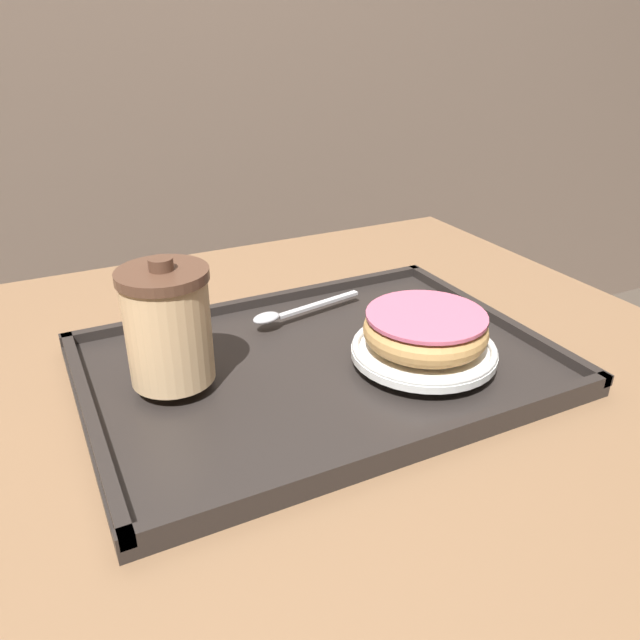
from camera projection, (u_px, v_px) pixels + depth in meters
The scene contains 6 objects.
cafe_table at pixel (311, 483), 0.78m from camera, with size 0.93×0.83×0.72m.
serving_tray at pixel (320, 367), 0.68m from camera, with size 0.49×0.35×0.02m.
coffee_cup_front at pixel (169, 326), 0.60m from camera, with size 0.09×0.09×0.13m.
plate_with_chocolate_donut at pixel (424, 350), 0.67m from camera, with size 0.16×0.16×0.01m.
donut_chocolate_glazed at pixel (425, 329), 0.66m from camera, with size 0.13×0.13×0.04m.
spoon at pixel (284, 313), 0.75m from camera, with size 0.16×0.04×0.01m.
Camera 1 is at (-0.26, -0.55, 1.07)m, focal length 35.00 mm.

